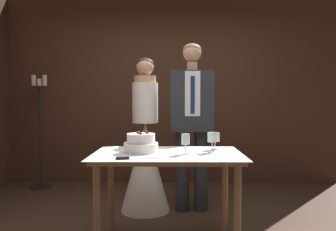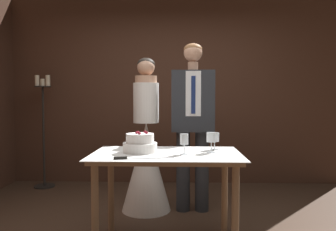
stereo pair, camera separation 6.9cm
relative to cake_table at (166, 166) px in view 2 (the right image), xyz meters
name	(u,v)px [view 2 (the right image)]	position (x,y,z in m)	size (l,w,h in m)	color
wall_back	(172,91)	(0.00, 2.14, 0.66)	(4.93, 0.12, 2.69)	#472B1E
cake_table	(166,166)	(0.00, 0.00, 0.00)	(1.23, 0.76, 0.78)	#8E6B4C
tiered_cake	(140,144)	(-0.22, 0.04, 0.18)	(0.29, 0.29, 0.18)	white
cake_knife	(132,158)	(-0.24, -0.28, 0.11)	(0.45, 0.11, 0.02)	silver
wine_glass_near	(184,140)	(0.15, -0.06, 0.22)	(0.07, 0.07, 0.17)	silver
wine_glass_middle	(211,138)	(0.38, 0.04, 0.22)	(0.08, 0.08, 0.17)	silver
wine_glass_far	(215,138)	(0.42, 0.20, 0.21)	(0.08, 0.08, 0.15)	silver
bride	(146,155)	(-0.25, 0.88, -0.07)	(0.54, 0.54, 1.68)	white
groom	(193,117)	(0.25, 0.88, 0.35)	(0.46, 0.25, 1.83)	#282B30
candle_stand	(43,130)	(-1.78, 1.78, 0.12)	(0.28, 0.28, 1.56)	black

